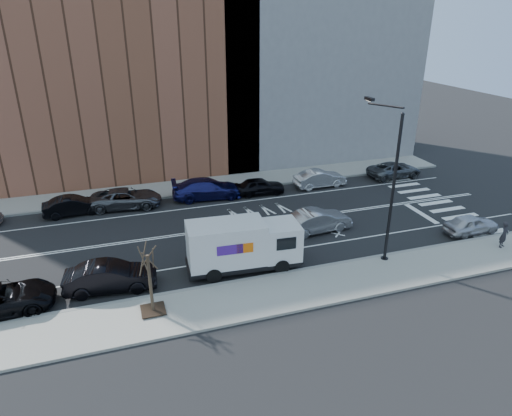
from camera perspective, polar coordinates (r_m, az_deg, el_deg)
ground at (r=32.32m, az=-2.01°, el=-2.30°), size 120.00×120.00×0.00m
sidewalk_near at (r=25.03m, az=3.76°, el=-10.44°), size 44.00×3.60×0.15m
sidewalk_far at (r=40.16m, az=-5.54°, el=2.97°), size 44.00×3.60×0.15m
curb_near at (r=26.43m, az=2.30°, el=-8.38°), size 44.00×0.25×0.17m
curb_far at (r=38.52m, az=-4.94°, el=2.10°), size 44.00×0.25×0.17m
crosswalk at (r=39.45m, az=20.90°, el=0.99°), size 3.00×14.00×0.01m
road_markings at (r=32.32m, az=-2.01°, el=-2.29°), size 40.00×8.60×0.01m
bldg_brick at (r=43.73m, az=-19.10°, el=18.23°), size 26.00×10.00×22.00m
bldg_concrete at (r=48.01m, az=6.98°, el=22.00°), size 20.00×10.00×26.00m
streetlight at (r=27.38m, az=16.31°, el=3.42°), size 0.44×4.02×9.34m
street_tree at (r=23.30m, az=-13.00°, el=-9.85°), size 1.20×1.20×3.75m
fedex_van at (r=26.43m, az=-1.69°, el=-4.60°), size 6.78×2.73×3.04m
far_parked_b at (r=36.52m, az=-21.86°, el=0.28°), size 4.44×1.87×1.43m
far_parked_c at (r=36.57m, az=-15.92°, el=1.18°), size 5.58×3.05×1.48m
far_parked_d at (r=37.11m, az=-6.10°, el=2.43°), size 5.84×2.79×1.64m
far_parked_e at (r=37.78m, az=0.47°, el=2.75°), size 4.17×1.85×1.40m
far_parked_f at (r=39.80m, az=7.97°, el=3.68°), size 4.57×1.76×1.49m
far_parked_g at (r=43.67m, az=16.90°, el=4.59°), size 5.05×2.48×1.38m
driving_sedan at (r=31.56m, az=7.67°, el=-1.59°), size 4.92×2.14×1.57m
near_parked_rear_a at (r=26.11m, az=-17.73°, el=-8.20°), size 4.98×2.14×1.60m
near_parked_front at (r=34.35m, az=25.27°, el=-1.84°), size 3.93×1.67×1.32m
pedestrian at (r=32.86m, az=28.61°, el=-2.93°), size 0.75×0.64×1.74m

